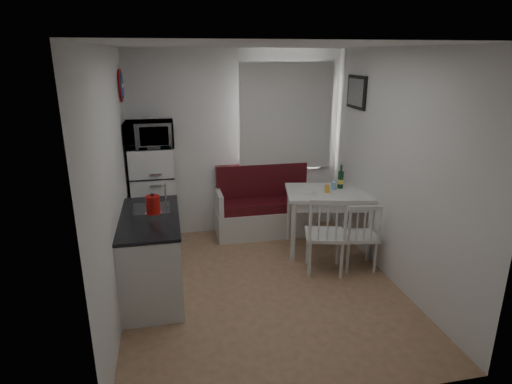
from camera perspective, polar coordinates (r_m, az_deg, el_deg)
The scene contains 22 objects.
floor at distance 4.97m, azimuth 0.95°, elevation -12.55°, with size 3.00×3.50×0.02m, color olive.
ceiling at distance 4.28m, azimuth 1.14°, elevation 18.98°, with size 3.00×3.50×0.02m, color white.
wall_back at distance 6.13m, azimuth -2.60°, elevation 6.41°, with size 3.00×0.02×2.60m, color white.
wall_front at distance 2.88m, azimuth 8.81°, elevation -7.40°, with size 3.00×0.02×2.60m, color white.
wall_left at distance 4.39m, azimuth -18.45°, elevation 0.82°, with size 0.02×3.50×2.60m, color white.
wall_right at distance 4.99m, azimuth 18.09°, elevation 2.88°, with size 0.02×3.50×2.60m, color white.
window at distance 6.19m, azimuth 3.90°, elevation 9.56°, with size 1.22×0.06×1.47m, color white.
curtain at distance 6.12m, azimuth 4.09°, elevation 9.93°, with size 1.35×0.02×1.50m, color silver.
kitchen_counter at distance 4.81m, azimuth -13.68°, elevation -8.08°, with size 0.62×1.32×1.16m.
wall_sign at distance 5.66m, azimuth -17.48°, elevation 13.38°, with size 0.40×0.40×0.03m, color navy.
picture_frame at distance 5.83m, azimuth 13.23°, elevation 12.83°, with size 0.04×0.52×0.42m, color black.
bench at distance 6.23m, azimuth 1.11°, elevation -2.63°, with size 1.40×0.54×1.00m.
dining_table at distance 5.66m, azimuth 9.67°, elevation -0.77°, with size 1.23×0.97×0.82m.
chair_left at distance 5.04m, azimuth 9.68°, elevation -4.71°, with size 0.56×0.54×0.52m.
chair_right at distance 5.24m, azimuth 14.12°, elevation -4.91°, with size 0.47×0.45×0.46m.
fridge at distance 5.87m, azimuth -13.39°, elevation -0.71°, with size 0.55×0.55×1.39m, color white.
microwave at distance 5.62m, azimuth -14.03°, elevation 7.46°, with size 0.60×0.41×0.33m, color white.
kettle at distance 4.60m, azimuth -13.58°, elevation -1.67°, with size 0.18×0.18×0.23m, color #B8130E.
wine_bottle at distance 5.75m, azimuth 11.23°, elevation 2.03°, with size 0.08×0.08×0.32m, color #154324, non-canonical shape.
drinking_glass_orange at distance 5.56m, azimuth 9.45°, elevation 0.42°, with size 0.06×0.06×0.10m, color gold.
drinking_glass_blue at distance 5.69m, azimuth 10.32°, elevation 0.82°, with size 0.06×0.06×0.10m, color #84B6E1.
plate at distance 5.55m, azimuth 6.77°, elevation 0.07°, with size 0.24×0.24×0.02m, color white.
Camera 1 is at (-0.95, -4.18, 2.52)m, focal length 30.00 mm.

